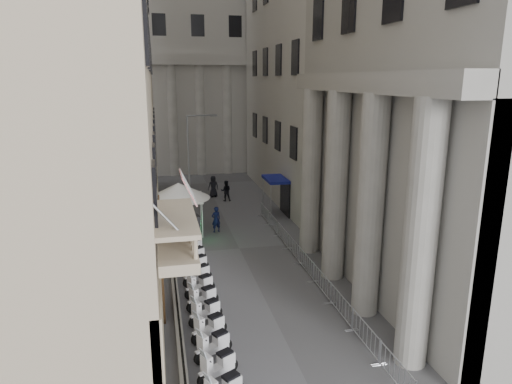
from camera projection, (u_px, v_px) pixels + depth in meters
far_building at (194, 39)px, 52.86m from camera, size 22.00×10.00×30.00m
iron_fence at (172, 261)px, 27.15m from camera, size 0.30×28.00×1.40m
blue_awning at (275, 215)px, 36.48m from camera, size 1.60×3.00×3.00m
scooter_2 at (219, 379)px, 16.48m from camera, size 1.50×1.16×1.50m
scooter_3 at (214, 358)px, 17.76m from camera, size 1.50×1.16×1.50m
scooter_4 at (210, 339)px, 19.04m from camera, size 1.50×1.16×1.50m
scooter_5 at (206, 323)px, 20.31m from camera, size 1.50×1.16×1.50m
scooter_6 at (203, 308)px, 21.59m from camera, size 1.50×1.16×1.50m
scooter_7 at (201, 295)px, 22.87m from camera, size 1.50×1.16×1.50m
scooter_8 at (198, 284)px, 24.15m from camera, size 1.50×1.16×1.50m
scooter_9 at (196, 274)px, 25.43m from camera, size 1.50×1.16×1.50m
scooter_10 at (194, 264)px, 26.71m from camera, size 1.50×1.16×1.50m
scooter_11 at (192, 256)px, 27.98m from camera, size 1.50×1.16×1.50m
scooter_12 at (190, 248)px, 29.26m from camera, size 1.50×1.16×1.50m
scooter_13 at (189, 241)px, 30.54m from camera, size 1.50×1.16×1.50m
scooter_14 at (187, 234)px, 31.82m from camera, size 1.50×1.16×1.50m
barrier_1 at (364, 347)px, 18.48m from camera, size 0.60×2.40×1.10m
barrier_2 at (340, 316)px, 20.85m from camera, size 0.60×2.40×1.10m
barrier_3 at (321, 292)px, 23.22m from camera, size 0.60×2.40×1.10m
barrier_4 at (306, 272)px, 25.59m from camera, size 0.60×2.40×1.10m
barrier_5 at (293, 256)px, 27.96m from camera, size 0.60×2.40×1.10m
barrier_6 at (282, 242)px, 30.33m from camera, size 0.60×2.40×1.10m
barrier_7 at (273, 230)px, 32.70m from camera, size 0.60×2.40×1.10m
barrier_8 at (265, 220)px, 35.07m from camera, size 0.60×2.40×1.10m
security_tent at (177, 191)px, 31.77m from camera, size 4.37×4.37×3.55m
street_lamp at (192, 157)px, 35.28m from camera, size 2.47×1.01×7.89m
info_kiosk at (197, 229)px, 30.06m from camera, size 0.42×0.91×1.87m
pedestrian_a at (216, 219)px, 32.13m from camera, size 0.78×0.64×1.85m
pedestrian_b at (226, 191)px, 40.33m from camera, size 0.99×0.81×1.86m
pedestrian_c at (213, 186)px, 41.75m from camera, size 1.02×0.73×1.95m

